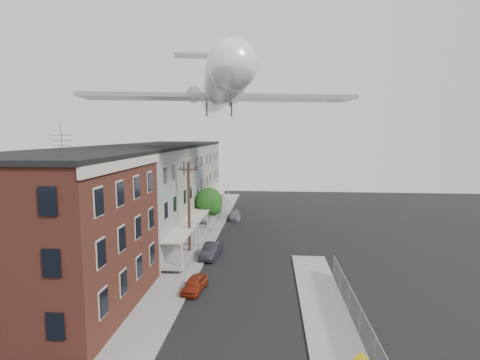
{
  "coord_description": "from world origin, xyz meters",
  "views": [
    {
      "loc": [
        1.86,
        -15.47,
        11.5
      ],
      "look_at": [
        -0.16,
        9.37,
        8.45
      ],
      "focal_mm": 28.0,
      "sensor_mm": 36.0,
      "label": 1
    }
  ],
  "objects_px": {
    "street_tree": "(210,202)",
    "utility_pole": "(189,209)",
    "car_far": "(235,215)",
    "car_near": "(195,284)",
    "car_mid": "(211,251)",
    "airplane": "(219,88)"
  },
  "relations": [
    {
      "from": "car_far",
      "to": "airplane",
      "type": "bearing_deg",
      "value": -98.44
    },
    {
      "from": "car_near",
      "to": "airplane",
      "type": "distance_m",
      "value": 21.61
    },
    {
      "from": "car_near",
      "to": "car_mid",
      "type": "distance_m",
      "value": 7.62
    },
    {
      "from": "utility_pole",
      "to": "car_far",
      "type": "distance_m",
      "value": 16.99
    },
    {
      "from": "street_tree",
      "to": "car_mid",
      "type": "height_order",
      "value": "street_tree"
    },
    {
      "from": "street_tree",
      "to": "car_far",
      "type": "height_order",
      "value": "street_tree"
    },
    {
      "from": "utility_pole",
      "to": "airplane",
      "type": "distance_m",
      "value": 13.91
    },
    {
      "from": "utility_pole",
      "to": "car_mid",
      "type": "bearing_deg",
      "value": 4.47
    },
    {
      "from": "car_near",
      "to": "car_mid",
      "type": "xyz_separation_m",
      "value": [
        0.0,
        7.62,
        0.1
      ]
    },
    {
      "from": "street_tree",
      "to": "airplane",
      "type": "xyz_separation_m",
      "value": [
        1.58,
        -2.69,
        12.95
      ]
    },
    {
      "from": "car_far",
      "to": "utility_pole",
      "type": "bearing_deg",
      "value": -102.81
    },
    {
      "from": "utility_pole",
      "to": "car_near",
      "type": "height_order",
      "value": "utility_pole"
    },
    {
      "from": "car_far",
      "to": "car_near",
      "type": "bearing_deg",
      "value": -95.04
    },
    {
      "from": "utility_pole",
      "to": "airplane",
      "type": "bearing_deg",
      "value": 75.2
    },
    {
      "from": "street_tree",
      "to": "utility_pole",
      "type": "bearing_deg",
      "value": -91.89
    },
    {
      "from": "car_far",
      "to": "street_tree",
      "type": "bearing_deg",
      "value": -114.04
    },
    {
      "from": "utility_pole",
      "to": "car_far",
      "type": "height_order",
      "value": "utility_pole"
    },
    {
      "from": "car_mid",
      "to": "car_far",
      "type": "relative_size",
      "value": 1.09
    },
    {
      "from": "car_mid",
      "to": "airplane",
      "type": "relative_size",
      "value": 0.13
    },
    {
      "from": "utility_pole",
      "to": "car_near",
      "type": "xyz_separation_m",
      "value": [
        2.0,
        -7.46,
        -4.11
      ]
    },
    {
      "from": "utility_pole",
      "to": "car_mid",
      "type": "height_order",
      "value": "utility_pole"
    },
    {
      "from": "car_near",
      "to": "car_far",
      "type": "distance_m",
      "value": 23.73
    }
  ]
}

